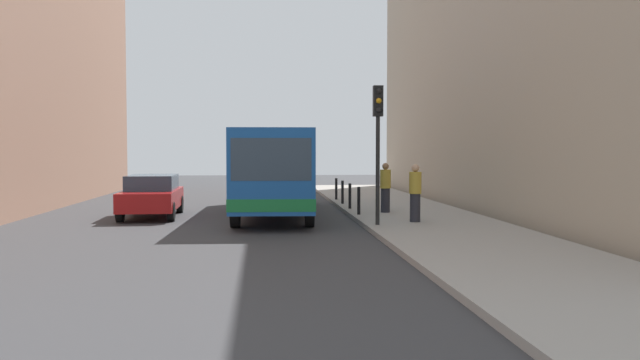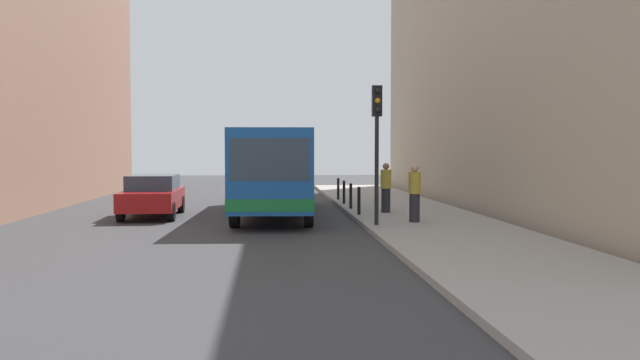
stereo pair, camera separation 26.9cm
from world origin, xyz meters
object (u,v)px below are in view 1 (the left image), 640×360
at_px(car_beside_bus, 152,195).
at_px(bollard_near, 359,201).
at_px(pedestrian_mid_sidewalk, 385,188).
at_px(traffic_light, 378,128).
at_px(bollard_mid, 350,196).
at_px(bollard_far, 343,192).
at_px(pedestrian_near_signal, 415,193).
at_px(bus, 275,167).
at_px(bollard_farthest, 336,189).

relative_size(car_beside_bus, bollard_near, 4.68).
relative_size(bollard_near, pedestrian_mid_sidewalk, 0.54).
bearing_deg(bollard_near, traffic_light, -88.14).
relative_size(bollard_mid, pedestrian_mid_sidewalk, 0.54).
relative_size(bollard_near, bollard_mid, 1.00).
distance_m(bollard_far, pedestrian_near_signal, 7.06).
bearing_deg(pedestrian_mid_sidewalk, pedestrian_near_signal, -152.12).
xyz_separation_m(bollard_mid, pedestrian_mid_sidewalk, (1.05, -1.58, 0.40)).
xyz_separation_m(car_beside_bus, bollard_far, (7.16, 3.27, -0.16)).
height_order(traffic_light, bollard_near, traffic_light).
relative_size(bus, bollard_mid, 11.69).
bearing_deg(bus, bollard_farthest, -117.78).
bearing_deg(traffic_light, bollard_far, 90.75).
bearing_deg(bollard_near, car_beside_bus, 170.18).
distance_m(pedestrian_near_signal, pedestrian_mid_sidewalk, 3.10).
bearing_deg(bollard_mid, bus, -171.40).
height_order(traffic_light, pedestrian_near_signal, traffic_light).
xyz_separation_m(bollard_mid, bollard_far, (0.00, 2.26, 0.00)).
height_order(bollard_far, pedestrian_near_signal, pedestrian_near_signal).
bearing_deg(bollard_mid, bollard_far, 90.00).
bearing_deg(bollard_mid, pedestrian_mid_sidewalk, -56.32).
distance_m(bollard_near, pedestrian_near_signal, 2.81).
bearing_deg(bollard_far, pedestrian_mid_sidewalk, -74.66).
height_order(bollard_mid, bollard_farthest, same).
bearing_deg(bus, pedestrian_mid_sidewalk, 165.67).
bearing_deg(pedestrian_near_signal, bollard_mid, 106.05).
bearing_deg(bollard_near, bollard_farthest, 90.00).
height_order(traffic_light, bollard_far, traffic_light).
distance_m(bus, bollard_farthest, 5.81).
bearing_deg(bollard_farthest, pedestrian_near_signal, -81.37).
relative_size(bollard_far, pedestrian_mid_sidewalk, 0.54).
bearing_deg(bus, bollard_mid, -169.29).
bearing_deg(pedestrian_mid_sidewalk, car_beside_bus, 107.68).
xyz_separation_m(traffic_light, pedestrian_mid_sidewalk, (0.95, 3.76, -1.98)).
xyz_separation_m(bollard_farthest, pedestrian_near_signal, (1.39, -9.17, 0.42)).
distance_m(bus, bollard_near, 3.55).
xyz_separation_m(bus, bollard_farthest, (2.84, 4.94, -1.10)).
relative_size(traffic_light, pedestrian_mid_sidewalk, 2.34).
xyz_separation_m(bollard_farthest, pedestrian_mid_sidewalk, (1.05, -6.09, 0.40)).
bearing_deg(bollard_far, traffic_light, -89.25).
bearing_deg(bus, car_beside_bus, 9.87).
bearing_deg(bollard_near, pedestrian_mid_sidewalk, 32.79).
height_order(bollard_near, bollard_far, same).
distance_m(bollard_far, bollard_farthest, 2.26).
bearing_deg(bollard_mid, traffic_light, -88.93).
height_order(bollard_mid, pedestrian_mid_sidewalk, pedestrian_mid_sidewalk).
bearing_deg(bollard_far, bollard_mid, -90.00).
relative_size(bus, bollard_far, 11.69).
relative_size(bollard_farthest, pedestrian_near_signal, 0.53).
bearing_deg(traffic_light, bollard_near, 91.86).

